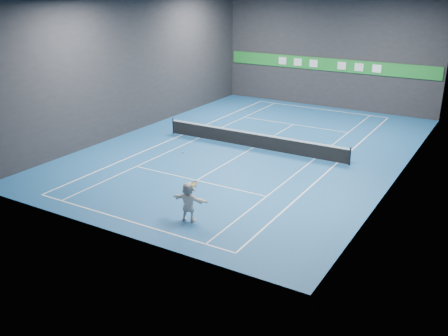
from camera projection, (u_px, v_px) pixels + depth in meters
The scene contains 19 objects.
ground at pixel (253, 148), 31.44m from camera, with size 26.00×26.00×0.00m, color #184E86.
wall_back at pixel (329, 52), 40.31m from camera, with size 18.00×0.10×9.00m, color #232325.
wall_front at pixel (100, 128), 19.41m from camera, with size 18.00×0.10×9.00m, color #232325.
wall_left at pixel (138, 65), 34.18m from camera, with size 0.10×26.00×9.00m, color #232325.
wall_right at pixel (410, 93), 25.54m from camera, with size 0.10×26.00×9.00m, color #232325.
baseline_near at pixel (127, 220), 21.88m from camera, with size 10.98×0.08×0.01m, color white.
baseline_far at pixel (320, 109), 41.00m from camera, with size 10.98×0.08×0.01m, color white.
sideline_doubles_left at pixel (182, 135), 34.07m from camera, with size 0.08×23.78×0.01m, color white.
sideline_doubles_right at pixel (337, 163), 28.80m from camera, with size 0.08×23.78×0.01m, color white.
sideline_singles_left at pixel (199, 138), 33.41m from camera, with size 0.06×23.78×0.01m, color white.
sideline_singles_right at pixel (315, 159), 29.47m from camera, with size 0.06×23.78×0.01m, color white.
service_line_near at pixel (197, 180), 26.29m from camera, with size 8.23×0.06×0.01m, color white.
service_line_far at pixel (294, 124), 36.58m from camera, with size 8.23×0.06×0.01m, color white.
center_service_line at pixel (253, 148), 31.44m from camera, with size 0.06×12.80×0.01m, color white.
player at pixel (189, 202), 21.56m from camera, with size 1.68×0.54×1.81m, color silver.
tennis_ball at pixel (183, 153), 21.10m from camera, with size 0.07×0.07×0.07m, color #D5F128.
tennis_net at pixel (253, 140), 31.25m from camera, with size 12.50×0.10×1.07m.
sponsor_banner at pixel (328, 64), 40.61m from camera, with size 17.64×0.11×1.00m.
tennis_racket at pixel (194, 185), 21.17m from camera, with size 0.43×0.37×0.52m.
Camera 1 is at (13.75, -26.60, 9.83)m, focal length 40.00 mm.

